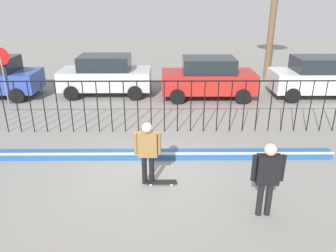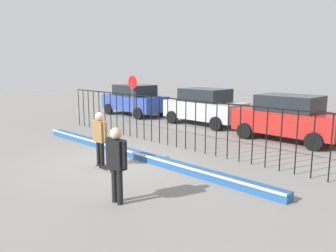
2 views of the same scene
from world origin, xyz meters
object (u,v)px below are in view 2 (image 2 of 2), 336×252
skateboard (106,167)px  parked_car_blue (135,100)px  parked_car_red (289,117)px  stop_sign (133,91)px  camera_operator (116,158)px  skateboarder (100,134)px  parked_car_silver (205,106)px

skateboard → parked_car_blue: 11.26m
parked_car_blue → parked_car_red: size_ratio=1.00×
parked_car_blue → stop_sign: size_ratio=1.72×
camera_operator → skateboarder: bearing=26.2°
camera_operator → parked_car_red: bearing=-35.6°
skateboarder → parked_car_blue: size_ratio=0.39×
camera_operator → parked_car_red: size_ratio=0.41×
parked_car_silver → stop_sign: bearing=-164.5°
skateboard → parked_car_silver: (-2.76, 8.22, 0.91)m
camera_operator → parked_car_silver: (-5.06, 9.51, -0.08)m
camera_operator → skateboard: bearing=23.9°
skateboard → parked_car_blue: bearing=136.1°
skateboarder → parked_car_blue: 10.95m
skateboarder → parked_car_red: 7.97m
skateboarder → parked_car_red: size_ratio=0.39×
parked_car_blue → parked_car_red: bearing=-2.0°
skateboard → parked_car_blue: parked_car_blue is taller
skateboard → stop_sign: bearing=136.1°
camera_operator → stop_sign: 12.28m
camera_operator → stop_sign: (-9.23, 8.08, 0.56)m
skateboarder → skateboard: skateboarder is taller
parked_car_silver → stop_sign: size_ratio=1.72×
camera_operator → parked_car_silver: parked_car_silver is taller
parked_car_blue → skateboard: bearing=-45.2°
skateboarder → skateboard: (0.33, -0.05, -0.96)m
parked_car_silver → stop_sign: stop_sign is taller
parked_car_silver → stop_sign: 4.46m
parked_car_blue → parked_car_silver: same height
parked_car_silver → stop_sign: (-4.17, -1.43, 0.64)m
parked_car_red → stop_sign: stop_sign is taller
parked_car_silver → parked_car_red: size_ratio=1.00×
stop_sign → parked_car_blue: bearing=135.9°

